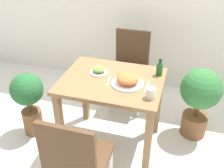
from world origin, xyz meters
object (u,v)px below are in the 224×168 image
(food_plate, at_px, (128,80))
(potted_plant_right, at_px, (200,97))
(chair_near, at_px, (76,159))
(sauce_bottle, at_px, (160,69))
(chair_far, at_px, (130,65))
(drink_cup, at_px, (151,93))
(potted_plant_left, at_px, (28,98))
(side_plate, at_px, (99,70))

(food_plate, bearing_deg, potted_plant_right, 33.52)
(chair_near, relative_size, potted_plant_right, 1.19)
(food_plate, distance_m, sauce_bottle, 0.33)
(chair_far, height_order, drink_cup, chair_far)
(chair_near, bearing_deg, chair_far, -91.50)
(drink_cup, relative_size, sauce_bottle, 0.55)
(drink_cup, relative_size, potted_plant_right, 0.12)
(drink_cup, relative_size, potted_plant_left, 0.13)
(chair_far, relative_size, side_plate, 5.44)
(side_plate, xyz_separation_m, sauce_bottle, (0.54, 0.12, 0.04))
(chair_near, relative_size, chair_far, 1.00)
(potted_plant_right, bearing_deg, potted_plant_left, -164.44)
(chair_near, xyz_separation_m, potted_plant_left, (-0.82, 0.68, -0.08))
(sauce_bottle, distance_m, potted_plant_left, 1.34)
(chair_far, distance_m, food_plate, 0.86)
(drink_cup, distance_m, potted_plant_right, 0.79)
(food_plate, xyz_separation_m, potted_plant_left, (-1.02, -0.04, -0.37))
(chair_near, distance_m, potted_plant_left, 1.07)
(potted_plant_right, bearing_deg, sauce_bottle, -154.42)
(food_plate, bearing_deg, side_plate, 158.97)
(side_plate, xyz_separation_m, potted_plant_right, (0.95, 0.31, -0.32))
(food_plate, xyz_separation_m, sauce_bottle, (0.24, 0.23, 0.02))
(chair_far, height_order, food_plate, chair_far)
(chair_far, distance_m, potted_plant_left, 1.20)
(sauce_bottle, bearing_deg, potted_plant_left, -167.94)
(side_plate, bearing_deg, food_plate, -21.03)
(food_plate, bearing_deg, chair_near, -105.33)
(food_plate, bearing_deg, sauce_bottle, 44.23)
(chair_near, distance_m, food_plate, 0.79)
(potted_plant_left, xyz_separation_m, potted_plant_right, (1.66, 0.46, 0.03))
(food_plate, relative_size, drink_cup, 3.08)
(side_plate, height_order, potted_plant_right, side_plate)
(chair_near, distance_m, chair_far, 1.51)
(food_plate, bearing_deg, chair_far, 101.13)
(side_plate, bearing_deg, chair_far, 78.09)
(chair_near, bearing_deg, potted_plant_right, -126.40)
(sauce_bottle, height_order, potted_plant_right, sauce_bottle)
(chair_far, relative_size, drink_cup, 10.08)
(food_plate, relative_size, potted_plant_right, 0.36)
(side_plate, bearing_deg, chair_near, -82.87)
(chair_far, relative_size, potted_plant_right, 1.19)
(side_plate, distance_m, potted_plant_right, 1.04)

